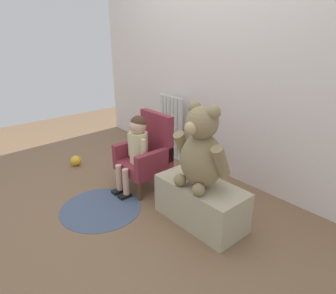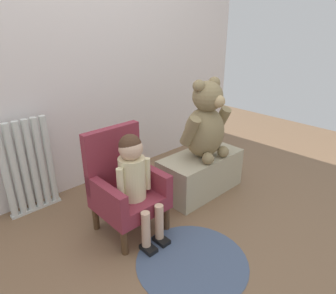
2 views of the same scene
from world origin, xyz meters
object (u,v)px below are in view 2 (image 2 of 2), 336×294
floor_rug (192,261)px  child_armchair (125,185)px  radiator (29,168)px  child_figure (134,173)px  low_bench (200,173)px  large_teddy_bear (206,124)px

floor_rug → child_armchair: bearing=97.6°
radiator → child_figure: bearing=-62.7°
radiator → child_armchair: (0.39, -0.64, -0.03)m
radiator → low_bench: radiator is taller
low_bench → large_teddy_bear: size_ratio=1.14×
child_armchair → large_teddy_bear: (0.74, -0.06, 0.28)m
floor_rug → low_bench: bearing=38.0°
radiator → low_bench: bearing=-31.1°
radiator → child_armchair: bearing=-58.7°
child_armchair → low_bench: 0.75m
low_bench → radiator: bearing=148.9°
low_bench → large_teddy_bear: bearing=-74.7°
large_teddy_bear → low_bench: bearing=105.3°
radiator → floor_rug: radiator is taller
child_figure → low_bench: child_figure is taller
low_bench → floor_rug: low_bench is taller
radiator → floor_rug: (0.46, -1.19, -0.35)m
low_bench → child_figure: bearing=-174.2°
child_figure → floor_rug: size_ratio=1.05×
radiator → child_armchair: size_ratio=1.02×
child_figure → low_bench: 0.79m
low_bench → floor_rug: 0.85m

